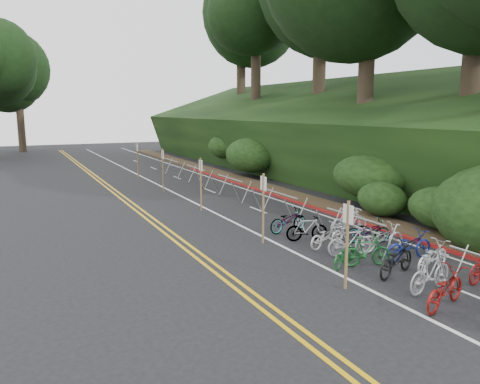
{
  "coord_description": "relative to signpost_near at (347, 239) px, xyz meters",
  "views": [
    {
      "loc": [
        -7.21,
        -9.09,
        4.67
      ],
      "look_at": [
        1.24,
        8.16,
        1.3
      ],
      "focal_mm": 35.0,
      "sensor_mm": 36.0,
      "label": 1
    }
  ],
  "objects": [
    {
      "name": "ground",
      "position": [
        -0.48,
        -0.26,
        -1.36
      ],
      "size": [
        120.0,
        120.0,
        0.0
      ],
      "primitive_type": "plane",
      "color": "black",
      "rests_on": "ground"
    },
    {
      "name": "road_markings",
      "position": [
        0.15,
        9.84,
        -1.35
      ],
      "size": [
        7.47,
        80.0,
        0.01
      ],
      "color": "gold",
      "rests_on": "ground"
    },
    {
      "name": "red_curb",
      "position": [
        5.22,
        11.74,
        -1.31
      ],
      "size": [
        0.25,
        28.0,
        0.1
      ],
      "primitive_type": "cube",
      "color": "maroon",
      "rests_on": "ground"
    },
    {
      "name": "embankment",
      "position": [
        12.48,
        18.78,
        1.21
      ],
      "size": [
        14.3,
        48.14,
        9.11
      ],
      "color": "black",
      "rests_on": "ground"
    },
    {
      "name": "bike_racks_rest",
      "position": [
        2.52,
        12.74,
        -0.5
      ],
      "size": [
        1.14,
        23.0,
        1.17
      ],
      "color": "#919397",
      "rests_on": "ground"
    },
    {
      "name": "signpost_near",
      "position": [
        0.0,
        0.0,
        0.0
      ],
      "size": [
        0.08,
        0.4,
        2.37
      ],
      "color": "brown",
      "rests_on": "ground"
    },
    {
      "name": "signposts_rest",
      "position": [
        0.12,
        13.74,
        0.07
      ],
      "size": [
        0.08,
        18.4,
        2.5
      ],
      "color": "brown",
      "rests_on": "ground"
    },
    {
      "name": "bike_front",
      "position": [
        1.12,
        1.47,
        -0.97
      ],
      "size": [
        1.14,
        1.53,
        0.77
      ],
      "primitive_type": "imported",
      "rotation": [
        0.0,
        0.0,
        2.06
      ],
      "color": "#144C1E",
      "rests_on": "ground"
    },
    {
      "name": "bike_valet",
      "position": [
        2.55,
        0.64,
        -0.88
      ],
      "size": [
        3.29,
        10.93,
        1.06
      ],
      "color": "slate",
      "rests_on": "ground"
    }
  ]
}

